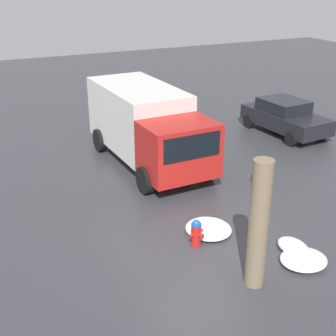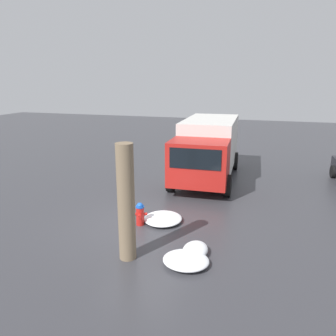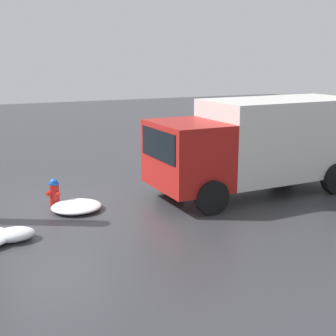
# 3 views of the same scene
# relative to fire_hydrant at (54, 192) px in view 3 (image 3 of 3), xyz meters

# --- Properties ---
(ground_plane) EXTENTS (60.00, 60.00, 0.00)m
(ground_plane) POSITION_rel_fire_hydrant_xyz_m (0.00, 0.00, -0.39)
(ground_plane) COLOR #38383D
(fire_hydrant) EXTENTS (0.37, 0.46, 0.76)m
(fire_hydrant) POSITION_rel_fire_hydrant_xyz_m (0.00, 0.00, 0.00)
(fire_hydrant) COLOR red
(fire_hydrant) RESTS_ON ground_plane
(delivery_truck) EXTENTS (6.46, 2.78, 2.74)m
(delivery_truck) POSITION_rel_fire_hydrant_xyz_m (5.86, -1.12, 1.12)
(delivery_truck) COLOR red
(delivery_truck) RESTS_ON ground_plane
(pedestrian) EXTENTS (0.40, 0.40, 1.83)m
(pedestrian) POSITION_rel_fire_hydrant_xyz_m (3.90, -1.86, 0.61)
(pedestrian) COLOR #23232D
(pedestrian) RESTS_ON ground_plane
(snow_pile_by_hydrant) EXTENTS (0.94, 0.67, 0.29)m
(snow_pile_by_hydrant) POSITION_rel_fire_hydrant_xyz_m (-1.33, -2.11, -0.25)
(snow_pile_by_hydrant) COLOR white
(snow_pile_by_hydrant) RESTS_ON ground_plane
(snow_pile_curbside) EXTENTS (1.32, 1.26, 0.22)m
(snow_pile_curbside) POSITION_rel_fire_hydrant_xyz_m (0.44, -0.63, -0.28)
(snow_pile_curbside) COLOR white
(snow_pile_curbside) RESTS_ON ground_plane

